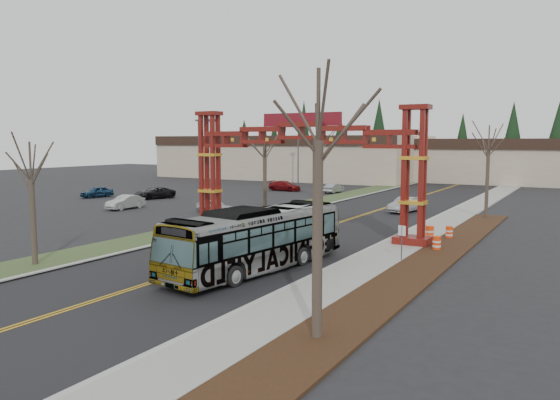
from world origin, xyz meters
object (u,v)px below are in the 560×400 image
Objects in this scene: silver_sedan at (405,205)px; barrel_south at (437,244)px; barrel_mid at (430,234)px; bare_tree_median_mid at (265,146)px; street_sign at (402,236)px; parked_car_near_a at (215,206)px; parked_car_mid_b at (97,192)px; bare_tree_median_near at (31,180)px; light_pole_far at (298,151)px; light_pole_near at (212,156)px; transit_bus at (257,239)px; bare_tree_right_near at (318,142)px; bare_tree_right_far at (489,149)px; retail_building_east at (538,161)px; light_pole_mid at (199,148)px; parked_car_near_c at (154,193)px; retail_building_west at (293,157)px; parked_car_near_b at (125,202)px; parked_car_mid_a at (285,186)px; bare_tree_median_far at (320,143)px; parked_car_far_a at (334,188)px; barrel_north at (449,233)px; gateway_arch at (301,151)px.

silver_sedan is 4.73× the size of barrel_south.
barrel_mid is (5.83, -13.60, -0.20)m from silver_sedan.
street_sign is (16.88, -13.21, -4.69)m from bare_tree_median_mid.
parked_car_near_a is 0.95× the size of parked_car_mid_b.
street_sign is at bearing -87.37° from barrel_mid.
silver_sedan is at bearing 112.93° from barrel_south.
bare_tree_median_near is 0.75× the size of light_pole_far.
light_pole_near is 29.20m from street_sign.
transit_bus is 1.31× the size of bare_tree_right_near.
light_pole_far is at bearing 143.15° from bare_tree_right_far.
retail_building_east is 37.07× the size of barrel_mid.
light_pole_mid is (-41.26, 45.99, -1.03)m from bare_tree_right_near.
transit_bus is 37.62m from parked_car_near_c.
retail_building_east reaches higher than barrel_mid.
retail_building_west reaches higher than parked_car_near_b.
retail_building_east is at bearing -37.70° from parked_car_mid_a.
bare_tree_median_far reaches higher than silver_sedan.
parked_car_near_b is 0.52× the size of bare_tree_right_far.
retail_building_west reaches higher than parked_car_far_a.
light_pole_mid is at bearing 6.18° from parked_car_far_a.
barrel_north is at bearing -14.84° from bare_tree_median_mid.
bare_tree_right_near reaches higher than barrel_mid.
silver_sedan is 14.80m from barrel_mid.
parked_car_far_a is at bearing 116.56° from transit_bus.
street_sign is at bearing -121.15° from parked_car_near_a.
street_sign reaches higher than parked_car_mid_b.
gateway_arch reaches higher than transit_bus.
retail_building_west is at bearing 128.07° from barrel_north.
bare_tree_median_mid reaches higher than parked_car_mid_b.
bare_tree_median_far is 24.52m from barrel_north.
light_pole_near reaches higher than parked_car_near_a.
light_pole_far is at bearing 127.90° from barrel_south.
bare_tree_median_near is at bearing -117.26° from gateway_arch.
bare_tree_right_far reaches higher than barrel_mid.
light_pole_mid is 9.44× the size of barrel_mid.
retail_building_west reaches higher than street_sign.
light_pole_mid is (-5.13, 14.83, 4.94)m from parked_car_near_c.
parked_car_mid_b is 29.08m from parked_car_far_a.
gateway_arch is 4.91× the size of parked_car_far_a.
bare_tree_median_mid is at bearing 90.00° from bare_tree_median_near.
parked_car_mid_b is at bearing -94.02° from retail_building_west.
transit_bus is at bearing 133.65° from bare_tree_right_near.
gateway_arch reaches higher than parked_car_near_a.
bare_tree_median_far is at bearing 130.88° from barrel_south.
light_pole_far reaches higher than barrel_south.
bare_tree_right_near is at bearing -85.01° from street_sign.
transit_bus reaches higher than barrel_north.
gateway_arch is at bearing 150.33° from street_sign.
light_pole_near is at bearing -71.68° from retail_building_west.
bare_tree_right_far is (31.84, 10.46, 5.27)m from parked_car_near_b.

